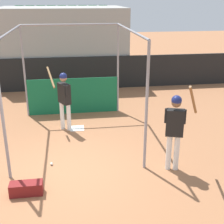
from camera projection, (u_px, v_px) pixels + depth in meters
ground_plane at (67, 172)px, 7.61m from camera, size 60.00×60.00×0.00m
outfield_wall at (65, 74)px, 13.99m from camera, size 24.00×0.12×1.47m
bleacher_section at (64, 44)px, 15.54m from camera, size 5.95×4.00×3.55m
batting_cage at (73, 82)px, 10.13m from camera, size 3.31×4.20×3.16m
home_plate at (77, 128)px, 10.06m from camera, size 0.44×0.44×0.02m
player_batter at (64, 96)px, 9.62m from camera, size 0.72×0.76×1.96m
player_waiting at (175, 125)px, 7.32m from camera, size 0.80×0.52×2.21m
equipment_bag at (26, 188)px, 6.70m from camera, size 0.70×0.28×0.28m
baseball at (51, 164)px, 7.88m from camera, size 0.07×0.07×0.07m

